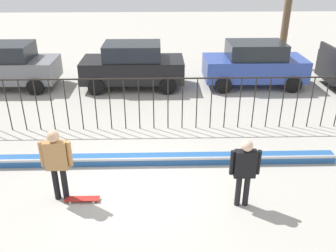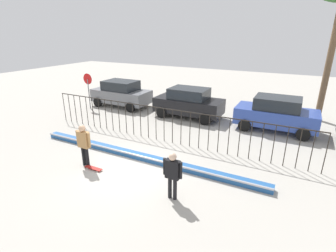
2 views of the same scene
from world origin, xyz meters
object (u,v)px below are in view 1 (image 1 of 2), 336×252
Objects in this scene: skateboarder at (57,159)px; parked_car_black at (133,65)px; camera_operator at (245,167)px; parked_car_blue at (254,64)px; parked_car_gray at (5,65)px; skateboard at (82,199)px.

parked_car_black reaches higher than skateboarder.
skateboarder is 4.20m from camera_operator.
parked_car_black is at bearing -175.58° from parked_car_blue.
parked_car_blue is at bearing 1.79° from parked_car_gray.
skateboard is at bearing -3.62° from camera_operator.
skateboard is at bearing -122.64° from parked_car_blue.
parked_car_black is (-2.96, 8.26, -0.04)m from camera_operator.
camera_operator is (3.69, -0.23, 0.95)m from skateboard.
parked_car_black is at bearing 110.58° from skateboarder.
skateboarder is 10.26m from parked_car_blue.
parked_car_black is 1.00× the size of parked_car_blue.
camera_operator is (4.19, -0.35, -0.06)m from skateboarder.
parked_car_gray is (-4.20, 7.99, -0.10)m from skateboarder.
parked_car_blue is (5.23, 0.06, 0.00)m from parked_car_black.
parked_car_gray is 5.42m from parked_car_black.
skateboard is (0.49, -0.12, -1.01)m from skateboarder.
parked_car_gray is 1.00× the size of parked_car_black.
parked_car_blue is at bearing 80.38° from skateboarder.
parked_car_gray reaches higher than skateboarder.
parked_car_blue is (10.65, -0.02, 0.00)m from parked_car_gray.
camera_operator is 11.83m from parked_car_gray.
skateboard is 10.09m from parked_car_blue.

